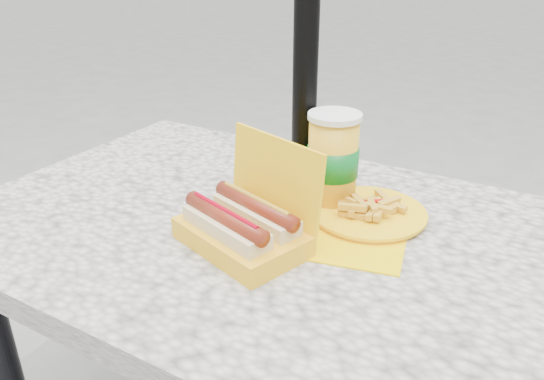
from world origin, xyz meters
The scene contains 5 objects.
picnic_table centered at (0.00, 0.00, 0.64)m, with size 1.20×0.80×0.75m.
umbrella_pole centered at (0.00, 0.16, 1.10)m, with size 0.05×0.05×2.20m, color black.
hotdog_box centered at (0.01, -0.09, 0.79)m, with size 0.27×0.22×0.19m.
fries_plate centered at (0.17, 0.11, 0.76)m, with size 0.23×0.32×0.04m.
soda_cup centered at (0.08, 0.13, 0.85)m, with size 0.11×0.11×0.20m.
Camera 1 is at (0.47, -0.77, 1.25)m, focal length 35.00 mm.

